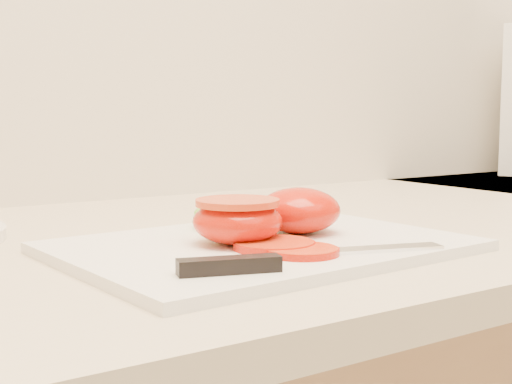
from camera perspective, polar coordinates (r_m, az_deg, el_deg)
cutting_board at (r=0.66m, az=0.48°, el=-4.38°), size 0.38×0.28×0.01m
tomato_half_dome at (r=0.70m, az=3.46°, el=-1.47°), size 0.08×0.08×0.05m
tomato_half_cut at (r=0.65m, az=-1.48°, el=-2.20°), size 0.08×0.08×0.04m
tomato_slice_0 at (r=0.63m, az=1.47°, el=-4.26°), size 0.07×0.07×0.01m
tomato_slice_1 at (r=0.60m, az=3.68°, el=-4.73°), size 0.06×0.06×0.01m
lettuce_leaf_0 at (r=0.74m, az=-1.48°, el=-1.97°), size 0.11×0.09×0.02m
knife at (r=0.56m, az=2.13°, el=-5.37°), size 0.25×0.07×0.01m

